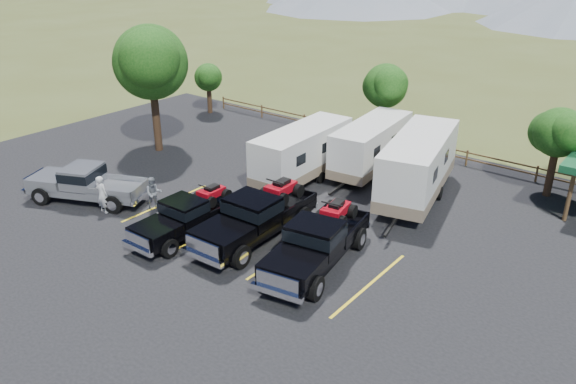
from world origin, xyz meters
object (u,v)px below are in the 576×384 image
Objects in this scene: rig_center at (257,215)px; pickup_silver at (86,183)px; person_b at (154,193)px; trailer_left at (302,154)px; trailer_center at (371,146)px; rig_left at (188,215)px; rig_right at (318,241)px; trailer_right at (418,167)px; person_a at (102,194)px; tree_big_nw at (150,62)px.

pickup_silver is at bearing -167.56° from rig_center.
trailer_left is at bearing 10.01° from person_b.
trailer_center reaches higher than pickup_silver.
trailer_center is at bearing 76.42° from rig_left.
pickup_silver is at bearing 149.57° from person_b.
trailer_right reaches higher than rig_right.
pickup_silver is (-9.35, -2.43, -0.13)m from rig_center.
rig_left is 0.61× the size of trailer_right.
person_a is at bearing 172.74° from person_b.
rig_left reaches higher than person_a.
trailer_center is (-0.09, 10.02, 0.41)m from rig_center.
tree_big_nw reaches higher than rig_right.
rig_center is (2.69, 1.61, 0.18)m from rig_left.
trailer_right is 5.71× the size of person_b.
rig_left is 6.32m from rig_right.
trailer_left reaches higher than person_b.
rig_right is 0.81× the size of trailer_left.
rig_center is 0.73× the size of trailer_right.
trailer_center is at bearing 88.38° from rig_center.
trailer_right is (0.19, 8.49, 0.66)m from rig_right.
trailer_center reaches higher than person_a.
trailer_left is at bearing -129.67° from trailer_center.
trailer_center is 15.53m from pickup_silver.
rig_center is 4.17× the size of person_b.
tree_big_nw reaches higher than trailer_center.
rig_left is 0.84× the size of rig_center.
rig_right is 8.52m from trailer_right.
rig_right is 0.83× the size of trailer_center.
trailer_left is 5.12× the size of person_b.
trailer_left is (-5.85, 6.74, 0.48)m from rig_right.
rig_center is 0.83× the size of trailer_center.
person_b is at bearing 174.76° from rig_right.
tree_big_nw is 0.82× the size of trailer_right.
trailer_center is 12.43m from person_b.
tree_big_nw is 14.23m from rig_center.
person_a is 1.14× the size of person_b.
rig_center is 6.04m from person_b.
trailer_left reaches higher than pickup_silver.
rig_right is 13.01m from pickup_silver.
tree_big_nw is 1.12× the size of rig_center.
person_a is (-11.27, -11.03, -0.78)m from trailer_right.
tree_big_nw is at bearing 178.98° from trailer_right.
rig_center is 3.46m from rig_right.
trailer_left is at bearing -176.73° from trailer_right.
person_a is (-11.08, -2.53, -0.12)m from rig_right.
trailer_left is 11.38m from pickup_silver.
person_b is at bearing -134.94° from person_a.
trailer_left is 4.48× the size of person_a.
pickup_silver is (-6.96, -8.99, -0.58)m from trailer_left.
rig_right is 9.45m from person_b.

